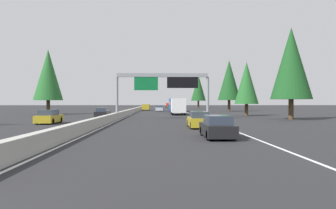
# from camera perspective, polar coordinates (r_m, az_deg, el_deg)

# --- Properties ---
(ground_plane) EXTENTS (320.00, 320.00, 0.00)m
(ground_plane) POSITION_cam_1_polar(r_m,az_deg,el_deg) (65.84, -6.25, -1.57)
(ground_plane) COLOR #262628
(median_barrier) EXTENTS (180.00, 0.56, 0.90)m
(median_barrier) POSITION_cam_1_polar(r_m,az_deg,el_deg) (85.79, -5.34, -0.79)
(median_barrier) COLOR #ADAAA3
(median_barrier) RESTS_ON ground
(shoulder_stripe_right) EXTENTS (160.00, 0.16, 0.01)m
(shoulder_stripe_right) POSITION_cam_1_polar(r_m,az_deg,el_deg) (75.85, 3.09, -1.29)
(shoulder_stripe_right) COLOR silver
(shoulder_stripe_right) RESTS_ON ground
(shoulder_stripe_median) EXTENTS (160.00, 0.16, 0.01)m
(shoulder_stripe_median) POSITION_cam_1_polar(r_m,az_deg,el_deg) (75.79, -5.43, -1.29)
(shoulder_stripe_median) COLOR silver
(shoulder_stripe_median) RESTS_ON ground
(sign_gantry_overhead) EXTENTS (0.50, 12.68, 6.21)m
(sign_gantry_overhead) POSITION_cam_1_polar(r_m,az_deg,el_deg) (43.75, -0.74, 3.88)
(sign_gantry_overhead) COLOR gray
(sign_gantry_overhead) RESTS_ON ground
(sedan_far_left) EXTENTS (4.40, 1.80, 1.47)m
(sedan_far_left) POSITION_cam_1_polar(r_m,az_deg,el_deg) (21.25, 8.68, -4.01)
(sedan_far_left) COLOR black
(sedan_far_left) RESTS_ON ground
(sedan_far_center) EXTENTS (4.40, 1.80, 1.47)m
(sedan_far_center) POSITION_cam_1_polar(r_m,az_deg,el_deg) (29.28, 5.48, -2.78)
(sedan_far_center) COLOR #AD931E
(sedan_far_center) RESTS_ON ground
(bus_mid_right) EXTENTS (11.50, 2.55, 3.10)m
(bus_mid_right) POSITION_cam_1_polar(r_m,az_deg,el_deg) (77.06, 1.20, 0.01)
(bus_mid_right) COLOR #1E4793
(bus_mid_right) RESTS_ON ground
(sedan_distant_a) EXTENTS (4.40, 1.80, 1.47)m
(sedan_distant_a) POSITION_cam_1_polar(r_m,az_deg,el_deg) (81.10, -1.57, -0.70)
(sedan_distant_a) COLOR silver
(sedan_distant_a) RESTS_ON ground
(pickup_near_center) EXTENTS (5.60, 2.00, 1.86)m
(pickup_near_center) POSITION_cam_1_polar(r_m,az_deg,el_deg) (133.91, 0.08, -0.13)
(pickup_near_center) COLOR red
(pickup_near_center) RESTS_ON ground
(box_truck_near_right) EXTENTS (8.50, 2.40, 2.95)m
(box_truck_near_right) POSITION_cam_1_polar(r_m,az_deg,el_deg) (58.71, 1.75, -0.24)
(box_truck_near_right) COLOR white
(box_truck_near_right) RESTS_ON ground
(minivan_mid_left) EXTENTS (5.00, 1.95, 1.69)m
(minivan_mid_left) POSITION_cam_1_polar(r_m,az_deg,el_deg) (88.23, -3.92, -0.43)
(minivan_mid_left) COLOR #AD931E
(minivan_mid_left) RESTS_ON ground
(sedan_mid_center) EXTENTS (4.40, 1.80, 1.47)m
(sedan_mid_center) POSITION_cam_1_polar(r_m,az_deg,el_deg) (115.36, 0.30, -0.35)
(sedan_mid_center) COLOR #2D6B38
(sedan_mid_center) RESTS_ON ground
(oncoming_near) EXTENTS (4.40, 1.80, 1.47)m
(oncoming_near) POSITION_cam_1_polar(r_m,az_deg,el_deg) (37.06, -20.29, -2.12)
(oncoming_near) COLOR #AD931E
(oncoming_near) RESTS_ON ground
(oncoming_far) EXTENTS (4.40, 1.80, 1.47)m
(oncoming_far) POSITION_cam_1_polar(r_m,az_deg,el_deg) (49.34, -11.47, -1.46)
(oncoming_far) COLOR black
(oncoming_far) RESTS_ON ground
(conifer_right_near) EXTENTS (5.39, 5.39, 12.26)m
(conifer_right_near) POSITION_cam_1_polar(r_m,az_deg,el_deg) (46.20, 20.93, 6.80)
(conifer_right_near) COLOR #4C3823
(conifer_right_near) RESTS_ON ground
(conifer_right_mid) EXTENTS (3.98, 3.98, 9.05)m
(conifer_right_mid) POSITION_cam_1_polar(r_m,az_deg,el_deg) (55.77, 13.70, 3.70)
(conifer_right_mid) COLOR #4C3823
(conifer_right_mid) RESTS_ON ground
(conifer_right_far) EXTENTS (5.55, 5.55, 12.62)m
(conifer_right_far) POSITION_cam_1_polar(r_m,az_deg,el_deg) (81.13, 10.75, 4.23)
(conifer_right_far) COLOR #4C3823
(conifer_right_far) RESTS_ON ground
(conifer_right_distant) EXTENTS (5.52, 5.52, 12.55)m
(conifer_right_distant) POSITION_cam_1_polar(r_m,az_deg,el_deg) (121.35, 5.39, 2.97)
(conifer_right_distant) COLOR #4C3823
(conifer_right_distant) RESTS_ON ground
(conifer_left_near) EXTENTS (5.30, 5.30, 12.05)m
(conifer_left_near) POSITION_cam_1_polar(r_m,az_deg,el_deg) (63.76, -20.42, 4.93)
(conifer_left_near) COLOR #4C3823
(conifer_left_near) RESTS_ON ground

